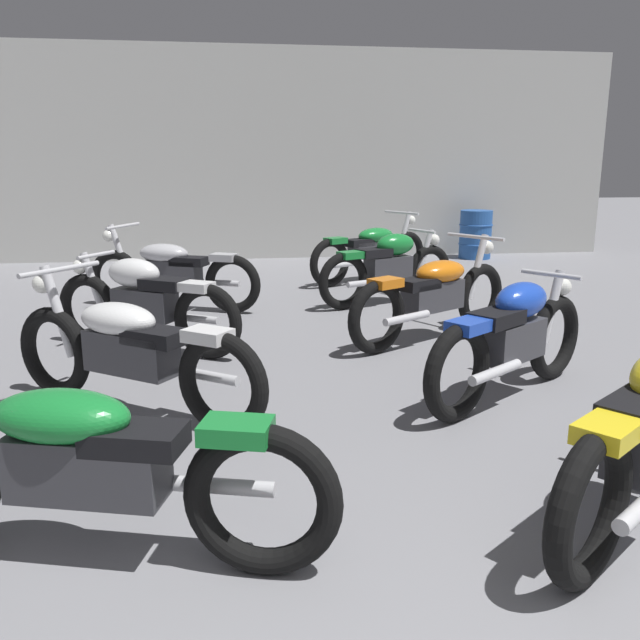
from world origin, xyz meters
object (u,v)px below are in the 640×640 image
object	(u,v)px
motorcycle_left_row_4	(171,271)
motorcycle_right_row_3	(434,294)
oil_drum	(475,234)
motorcycle_right_row_5	(371,250)
motorcycle_left_row_2	(130,350)
motorcycle_right_row_2	(512,337)
motorcycle_left_row_3	(144,302)
motorcycle_right_row_4	(389,266)
motorcycle_left_row_1	(85,462)

from	to	relation	value
motorcycle_left_row_4	motorcycle_right_row_3	xyz separation A→B (m)	(2.60, -1.75, 0.00)
motorcycle_left_row_4	oil_drum	world-z (taller)	motorcycle_left_row_4
motorcycle_right_row_5	motorcycle_left_row_2	bearing A→B (deg)	-119.41
motorcycle_right_row_2	motorcycle_right_row_5	xyz separation A→B (m)	(0.04, 4.90, -0.01)
motorcycle_left_row_3	motorcycle_right_row_4	bearing A→B (deg)	32.52
motorcycle_left_row_3	motorcycle_right_row_5	size ratio (longest dim) A/B	0.91
motorcycle_right_row_4	oil_drum	xyz separation A→B (m)	(2.46, 3.57, -0.03)
motorcycle_right_row_4	motorcycle_right_row_5	xyz separation A→B (m)	(0.12, 1.55, -0.01)
motorcycle_left_row_1	oil_drum	world-z (taller)	motorcycle_left_row_1
motorcycle_left_row_4	motorcycle_right_row_2	xyz separation A→B (m)	(2.66, -3.40, 0.01)
motorcycle_left_row_2	motorcycle_right_row_3	xyz separation A→B (m)	(2.62, 1.58, 0.00)
motorcycle_right_row_5	motorcycle_right_row_2	bearing A→B (deg)	-90.49
motorcycle_right_row_3	motorcycle_left_row_1	bearing A→B (deg)	-127.87
motorcycle_left_row_4	oil_drum	xyz separation A→B (m)	(5.04, 3.52, -0.03)
motorcycle_right_row_4	motorcycle_left_row_3	bearing A→B (deg)	-147.48
motorcycle_left_row_1	motorcycle_right_row_3	bearing A→B (deg)	52.13
motorcycle_right_row_3	oil_drum	bearing A→B (deg)	65.13
motorcycle_left_row_4	motorcycle_right_row_5	size ratio (longest dim) A/B	1.05
motorcycle_left_row_3	motorcycle_right_row_3	world-z (taller)	motorcycle_right_row_3
motorcycle_left_row_2	motorcycle_right_row_4	size ratio (longest dim) A/B	0.98
motorcycle_right_row_4	oil_drum	bearing A→B (deg)	55.40
motorcycle_left_row_3	motorcycle_right_row_3	bearing A→B (deg)	0.29
motorcycle_left_row_3	motorcycle_right_row_3	xyz separation A→B (m)	(2.71, 0.01, -0.01)
motorcycle_right_row_2	motorcycle_right_row_3	distance (m)	1.65
oil_drum	motorcycle_right_row_5	bearing A→B (deg)	-139.24
motorcycle_right_row_4	motorcycle_left_row_2	bearing A→B (deg)	-128.43
motorcycle_left_row_3	motorcycle_right_row_2	bearing A→B (deg)	-30.64
motorcycle_left_row_2	motorcycle_left_row_4	xyz separation A→B (m)	(0.03, 3.33, 0.00)
motorcycle_left_row_3	motorcycle_right_row_2	size ratio (longest dim) A/B	1.05
motorcycle_right_row_2	motorcycle_left_row_2	bearing A→B (deg)	178.53
motorcycle_right_row_4	oil_drum	world-z (taller)	motorcycle_right_row_4
motorcycle_left_row_3	motorcycle_right_row_4	xyz separation A→B (m)	(2.69, 1.71, 0.00)
motorcycle_left_row_2	motorcycle_left_row_3	distance (m)	1.57
motorcycle_left_row_1	motorcycle_right_row_3	distance (m)	4.20
motorcycle_right_row_3	motorcycle_right_row_4	bearing A→B (deg)	90.68
oil_drum	motorcycle_right_row_3	bearing A→B (deg)	-114.87
motorcycle_left_row_2	motorcycle_left_row_1	bearing A→B (deg)	-88.45
motorcycle_left_row_3	motorcycle_right_row_3	distance (m)	2.71
motorcycle_left_row_2	motorcycle_right_row_2	distance (m)	2.68
motorcycle_left_row_1	motorcycle_left_row_2	xyz separation A→B (m)	(-0.05, 1.73, 0.00)
motorcycle_right_row_2	motorcycle_right_row_5	size ratio (longest dim) A/B	0.87
motorcycle_left_row_3	oil_drum	world-z (taller)	motorcycle_left_row_3
motorcycle_left_row_2	motorcycle_left_row_4	size ratio (longest dim) A/B	0.89
motorcycle_left_row_4	motorcycle_right_row_5	bearing A→B (deg)	29.05
motorcycle_left_row_3	motorcycle_right_row_5	world-z (taller)	motorcycle_right_row_5
motorcycle_left_row_2	motorcycle_right_row_3	world-z (taller)	same
motorcycle_right_row_4	motorcycle_right_row_5	world-z (taller)	motorcycle_right_row_5
motorcycle_right_row_2	motorcycle_right_row_4	world-z (taller)	same
motorcycle_right_row_4	motorcycle_right_row_2	bearing A→B (deg)	-88.66
motorcycle_left_row_1	motorcycle_left_row_3	world-z (taller)	motorcycle_left_row_1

